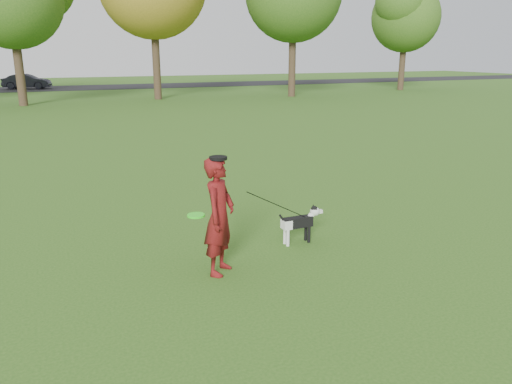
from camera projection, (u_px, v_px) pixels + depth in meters
name	position (u px, v px, depth m)	size (l,w,h in m)	color
ground	(289.00, 253.00, 7.58)	(120.00, 120.00, 0.00)	#285116
road	(77.00, 88.00, 42.91)	(120.00, 7.00, 0.02)	black
man	(219.00, 216.00, 6.71)	(0.59, 0.39, 1.63)	#520E0B
dog	(301.00, 221.00, 7.90)	(0.79, 0.16, 0.60)	black
car_mid	(27.00, 81.00, 41.25)	(1.29, 3.69, 1.22)	black
man_held_items	(279.00, 206.00, 7.33)	(2.13, 0.77, 1.23)	#2FF21E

